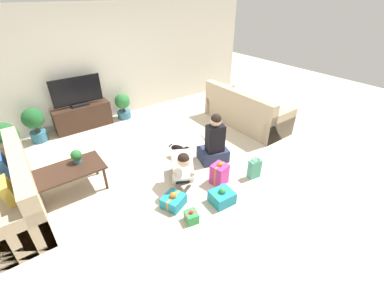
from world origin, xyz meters
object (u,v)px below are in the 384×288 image
at_px(person_kneeling, 182,167).
at_px(gift_box_a, 173,201).
at_px(tv, 77,93).
at_px(tabletop_plant, 76,156).
at_px(tv_console, 83,117).
at_px(potted_plant_back_right, 123,105).
at_px(dog, 180,150).
at_px(gift_box_b, 222,197).
at_px(gift_box_d, 219,174).
at_px(sofa_left, 6,195).
at_px(sofa_right, 245,112).
at_px(coffee_table, 67,172).
at_px(gift_box_c, 191,217).
at_px(gift_bag_a, 254,169).
at_px(potted_plant_back_left, 34,123).
at_px(person_sitting, 214,144).
at_px(potted_plant_corner_left, 4,139).

bearing_deg(person_kneeling, gift_box_a, -110.76).
relative_size(tv, tabletop_plant, 4.77).
xyz_separation_m(tv_console, potted_plant_back_right, (0.97, -0.05, 0.07)).
relative_size(dog, gift_box_b, 1.28).
bearing_deg(gift_box_d, gift_box_b, -126.19).
distance_m(sofa_left, sofa_right, 4.83).
relative_size(coffee_table, dog, 2.37).
relative_size(gift_box_c, tabletop_plant, 0.97).
relative_size(person_kneeling, gift_bag_a, 2.17).
height_order(potted_plant_back_left, gift_bag_a, potted_plant_back_left).
relative_size(gift_bag_a, tabletop_plant, 1.65).
xyz_separation_m(potted_plant_back_left, tabletop_plant, (0.32, -2.02, 0.13)).
relative_size(person_sitting, gift_box_c, 4.55).
height_order(person_kneeling, gift_box_a, person_kneeling).
bearing_deg(potted_plant_back_right, gift_bag_a, -77.23).
bearing_deg(tabletop_plant, gift_box_a, -54.35).
relative_size(coffee_table, gift_box_d, 2.55).
bearing_deg(person_sitting, gift_box_c, 54.66).
height_order(potted_plant_back_right, person_sitting, person_sitting).
xyz_separation_m(person_sitting, gift_box_c, (-1.23, -0.96, -0.29)).
bearing_deg(gift_box_d, gift_bag_a, -22.56).
height_order(sofa_left, potted_plant_back_left, sofa_left).
height_order(gift_bag_a, tabletop_plant, tabletop_plant).
distance_m(sofa_left, tabletop_plant, 1.06).
height_order(tv_console, tabletop_plant, tabletop_plant).
xyz_separation_m(sofa_right, tv, (-3.15, 2.10, 0.53)).
distance_m(potted_plant_back_right, gift_box_c, 3.81).
distance_m(dog, tabletop_plant, 1.82).
xyz_separation_m(potted_plant_back_right, gift_box_b, (-0.05, -3.72, -0.24)).
xyz_separation_m(sofa_left, tabletop_plant, (1.03, 0.02, 0.26)).
height_order(tv, person_kneeling, tv).
distance_m(potted_plant_back_left, dog, 3.14).
height_order(sofa_right, gift_bag_a, sofa_right).
height_order(coffee_table, tabletop_plant, tabletop_plant).
distance_m(potted_plant_back_left, person_kneeling, 3.41).
height_order(coffee_table, gift_box_c, coffee_table).
distance_m(person_kneeling, dog, 0.76).
relative_size(tv, gift_box_c, 4.93).
bearing_deg(person_sitting, potted_plant_corner_left, -17.92).
height_order(sofa_left, sofa_right, same).
distance_m(tv, potted_plant_corner_left, 1.71).
distance_m(gift_box_c, gift_bag_a, 1.47).
distance_m(potted_plant_back_left, gift_box_a, 3.58).
bearing_deg(tv, dog, -65.54).
distance_m(potted_plant_back_left, gift_box_c, 3.98).
xyz_separation_m(gift_box_b, gift_box_c, (-0.60, -0.02, -0.02)).
xyz_separation_m(gift_box_c, tabletop_plant, (-0.98, 1.72, 0.49)).
bearing_deg(gift_box_a, gift_box_b, -31.24).
relative_size(tv, person_sitting, 1.08).
xyz_separation_m(sofa_left, gift_box_b, (2.60, -1.68, -0.21)).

